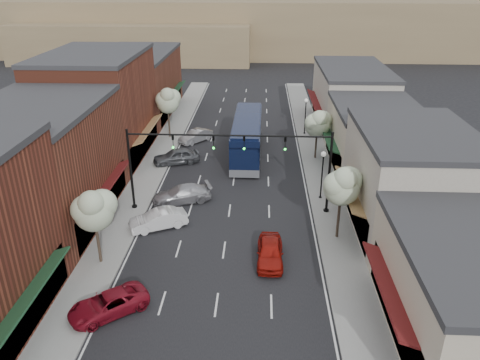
# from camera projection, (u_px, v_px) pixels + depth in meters

# --- Properties ---
(ground) EXTENTS (160.00, 160.00, 0.00)m
(ground) POSITION_uv_depth(u_px,v_px,m) (222.00, 266.00, 31.72)
(ground) COLOR black
(ground) RESTS_ON ground
(sidewalk_left) EXTENTS (2.80, 73.00, 0.15)m
(sidewalk_left) POSITION_uv_depth(u_px,v_px,m) (156.00, 161.00, 48.87)
(sidewalk_left) COLOR gray
(sidewalk_left) RESTS_ON ground
(sidewalk_right) EXTENTS (2.80, 73.00, 0.15)m
(sidewalk_right) POSITION_uv_depth(u_px,v_px,m) (317.00, 164.00, 48.17)
(sidewalk_right) COLOR gray
(sidewalk_right) RESTS_ON ground
(curb_left) EXTENTS (0.25, 73.00, 0.17)m
(curb_left) POSITION_uv_depth(u_px,v_px,m) (169.00, 161.00, 48.81)
(curb_left) COLOR gray
(curb_left) RESTS_ON ground
(curb_right) EXTENTS (0.25, 73.00, 0.17)m
(curb_right) POSITION_uv_depth(u_px,v_px,m) (304.00, 163.00, 48.23)
(curb_right) COLOR gray
(curb_right) RESTS_ON ground
(bldg_left_midnear) EXTENTS (10.14, 14.10, 9.40)m
(bldg_left_midnear) POSITION_uv_depth(u_px,v_px,m) (42.00, 165.00, 35.84)
(bldg_left_midnear) COLOR brown
(bldg_left_midnear) RESTS_ON ground
(bldg_left_midfar) EXTENTS (10.14, 14.10, 10.90)m
(bldg_left_midfar) POSITION_uv_depth(u_px,v_px,m) (99.00, 107.00, 48.27)
(bldg_left_midfar) COLOR brown
(bldg_left_midfar) RESTS_ON ground
(bldg_left_far) EXTENTS (10.14, 18.10, 8.40)m
(bldg_left_far) POSITION_uv_depth(u_px,v_px,m) (138.00, 84.00, 63.34)
(bldg_left_far) COLOR brown
(bldg_left_far) RESTS_ON ground
(bldg_right_near) EXTENTS (9.14, 12.10, 5.90)m
(bldg_right_near) POSITION_uv_depth(u_px,v_px,m) (472.00, 293.00, 24.49)
(bldg_right_near) COLOR #BEAE97
(bldg_right_near) RESTS_ON ground
(bldg_right_midnear) EXTENTS (9.14, 12.10, 7.90)m
(bldg_right_midnear) POSITION_uv_depth(u_px,v_px,m) (410.00, 181.00, 35.00)
(bldg_right_midnear) COLOR #B0A797
(bldg_right_midnear) RESTS_ON ground
(bldg_right_midfar) EXTENTS (9.14, 12.10, 6.40)m
(bldg_right_midfar) POSITION_uv_depth(u_px,v_px,m) (374.00, 138.00, 46.22)
(bldg_right_midfar) COLOR #BEAE97
(bldg_right_midfar) RESTS_ON ground
(bldg_right_far) EXTENTS (9.14, 16.10, 7.40)m
(bldg_right_far) POSITION_uv_depth(u_px,v_px,m) (350.00, 97.00, 58.75)
(bldg_right_far) COLOR #B0A797
(bldg_right_far) RESTS_ON ground
(hill_far) EXTENTS (120.00, 30.00, 12.00)m
(hill_far) POSITION_uv_depth(u_px,v_px,m) (252.00, 26.00, 111.11)
(hill_far) COLOR #7A6647
(hill_far) RESTS_ON ground
(hill_near) EXTENTS (50.00, 20.00, 8.00)m
(hill_near) POSITION_uv_depth(u_px,v_px,m) (136.00, 41.00, 102.06)
(hill_near) COLOR #7A6647
(hill_near) RESTS_ON ground
(signal_mast_right) EXTENTS (8.22, 0.46, 7.00)m
(signal_mast_right) POSITION_uv_depth(u_px,v_px,m) (300.00, 160.00, 36.86)
(signal_mast_right) COLOR black
(signal_mast_right) RESTS_ON ground
(signal_mast_left) EXTENTS (8.22, 0.46, 7.00)m
(signal_mast_left) POSITION_uv_depth(u_px,v_px,m) (159.00, 158.00, 37.32)
(signal_mast_left) COLOR black
(signal_mast_left) RESTS_ON ground
(tree_right_near) EXTENTS (2.85, 2.65, 5.95)m
(tree_right_near) POSITION_uv_depth(u_px,v_px,m) (343.00, 185.00, 33.13)
(tree_right_near) COLOR #47382B
(tree_right_near) RESTS_ON ground
(tree_right_far) EXTENTS (2.85, 2.65, 5.43)m
(tree_right_far) POSITION_uv_depth(u_px,v_px,m) (318.00, 123.00, 47.87)
(tree_right_far) COLOR #47382B
(tree_right_far) RESTS_ON ground
(tree_left_near) EXTENTS (2.85, 2.65, 5.69)m
(tree_left_near) POSITION_uv_depth(u_px,v_px,m) (94.00, 209.00, 30.27)
(tree_left_near) COLOR #47382B
(tree_left_near) RESTS_ON ground
(tree_left_far) EXTENTS (2.85, 2.65, 6.13)m
(tree_left_far) POSITION_uv_depth(u_px,v_px,m) (168.00, 100.00, 53.76)
(tree_left_far) COLOR #47382B
(tree_left_far) RESTS_ON ground
(lamp_post_near) EXTENTS (0.44, 0.44, 4.44)m
(lamp_post_near) POSITION_uv_depth(u_px,v_px,m) (323.00, 167.00, 39.71)
(lamp_post_near) COLOR black
(lamp_post_near) RESTS_ON ground
(lamp_post_far) EXTENTS (0.44, 0.44, 4.44)m
(lamp_post_far) POSITION_uv_depth(u_px,v_px,m) (306.00, 110.00, 55.63)
(lamp_post_far) COLOR black
(lamp_post_far) RESTS_ON ground
(coach_bus) EXTENTS (3.05, 13.32, 4.06)m
(coach_bus) POSITION_uv_depth(u_px,v_px,m) (247.00, 136.00, 49.83)
(coach_bus) COLOR black
(coach_bus) RESTS_ON ground
(red_hatchback) EXTENTS (1.82, 4.43, 1.50)m
(red_hatchback) POSITION_uv_depth(u_px,v_px,m) (270.00, 252.00, 31.97)
(red_hatchback) COLOR #97120B
(red_hatchback) RESTS_ON ground
(parked_car_a) EXTENTS (4.96, 4.53, 1.29)m
(parked_car_a) POSITION_uv_depth(u_px,v_px,m) (108.00, 304.00, 27.16)
(parked_car_a) COLOR maroon
(parked_car_a) RESTS_ON ground
(parked_car_b) EXTENTS (4.66, 3.32, 1.46)m
(parked_car_b) POSITION_uv_depth(u_px,v_px,m) (158.00, 220.00, 36.12)
(parked_car_b) COLOR silver
(parked_car_b) RESTS_ON ground
(parked_car_c) EXTENTS (5.46, 3.64, 1.47)m
(parked_car_c) POSITION_uv_depth(u_px,v_px,m) (182.00, 194.00, 40.16)
(parked_car_c) COLOR #A9A8AE
(parked_car_c) RESTS_ON ground
(parked_car_d) EXTENTS (5.08, 3.44, 1.61)m
(parked_car_d) POSITION_uv_depth(u_px,v_px,m) (176.00, 156.00, 48.03)
(parked_car_d) COLOR #4F5256
(parked_car_d) RESTS_ON ground
(parked_car_e) EXTENTS (3.91, 4.27, 1.42)m
(parked_car_e) POSITION_uv_depth(u_px,v_px,m) (196.00, 136.00, 54.13)
(parked_car_e) COLOR #A6A7AB
(parked_car_e) RESTS_ON ground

